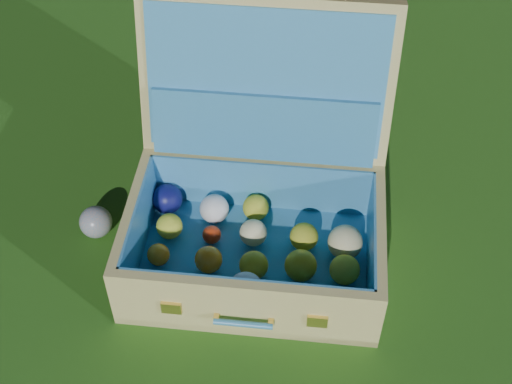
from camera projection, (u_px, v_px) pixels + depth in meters
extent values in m
plane|color=#215114|center=(273.00, 236.00, 1.62)|extent=(60.00, 60.00, 0.00)
sphere|color=teal|center=(96.00, 222.00, 1.60)|extent=(0.07, 0.07, 0.07)
cube|color=tan|center=(254.00, 263.00, 1.56)|extent=(0.55, 0.38, 0.02)
cube|color=tan|center=(245.00, 309.00, 1.39)|extent=(0.54, 0.05, 0.16)
cube|color=tan|center=(262.00, 186.00, 1.62)|extent=(0.54, 0.05, 0.16)
cube|color=tan|center=(135.00, 232.00, 1.52)|extent=(0.04, 0.32, 0.16)
cube|color=tan|center=(377.00, 253.00, 1.49)|extent=(0.04, 0.32, 0.16)
cube|color=teal|center=(254.00, 259.00, 1.55)|extent=(0.51, 0.34, 0.01)
cube|color=teal|center=(245.00, 301.00, 1.39)|extent=(0.50, 0.03, 0.14)
cube|color=teal|center=(262.00, 186.00, 1.60)|extent=(0.50, 0.03, 0.14)
cube|color=teal|center=(140.00, 230.00, 1.52)|extent=(0.02, 0.32, 0.14)
cube|color=teal|center=(371.00, 249.00, 1.48)|extent=(0.02, 0.32, 0.14)
cube|color=tan|center=(266.00, 79.00, 1.49)|extent=(0.54, 0.14, 0.35)
cube|color=teal|center=(265.00, 83.00, 1.47)|extent=(0.50, 0.11, 0.31)
cube|color=teal|center=(264.00, 128.00, 1.52)|extent=(0.48, 0.08, 0.15)
cube|color=#F2C659|center=(171.00, 308.00, 1.39)|extent=(0.04, 0.01, 0.03)
cube|color=#F2C659|center=(317.00, 321.00, 1.37)|extent=(0.04, 0.01, 0.03)
cylinder|color=teal|center=(243.00, 324.00, 1.38)|extent=(0.12, 0.02, 0.01)
cube|color=#F2C659|center=(216.00, 318.00, 1.39)|extent=(0.01, 0.02, 0.01)
cube|color=#F2C659|center=(271.00, 323.00, 1.38)|extent=(0.01, 0.02, 0.01)
sphere|color=#AC2B0D|center=(150.00, 286.00, 1.47)|extent=(0.04, 0.04, 0.04)
sphere|color=orange|center=(202.00, 289.00, 1.46)|extent=(0.05, 0.05, 0.05)
sphere|color=silver|center=(246.00, 289.00, 1.44)|extent=(0.07, 0.07, 0.07)
sphere|color=#0E0F48|center=(298.00, 299.00, 1.44)|extent=(0.05, 0.05, 0.05)
sphere|color=gold|center=(351.00, 303.00, 1.43)|extent=(0.05, 0.05, 0.05)
sphere|color=orange|center=(158.00, 255.00, 1.52)|extent=(0.05, 0.05, 0.05)
sphere|color=orange|center=(209.00, 260.00, 1.51)|extent=(0.06, 0.06, 0.06)
sphere|color=#ADA317|center=(254.00, 265.00, 1.49)|extent=(0.06, 0.06, 0.06)
sphere|color=#ADA317|center=(301.00, 265.00, 1.49)|extent=(0.07, 0.07, 0.07)
sphere|color=gold|center=(345.00, 270.00, 1.48)|extent=(0.06, 0.06, 0.06)
sphere|color=gold|center=(169.00, 226.00, 1.57)|extent=(0.06, 0.06, 0.06)
sphere|color=#AC2B0D|center=(212.00, 235.00, 1.56)|extent=(0.04, 0.04, 0.04)
sphere|color=beige|center=(253.00, 233.00, 1.56)|extent=(0.06, 0.06, 0.06)
sphere|color=gold|center=(304.00, 237.00, 1.55)|extent=(0.06, 0.06, 0.06)
sphere|color=beige|center=(345.00, 242.00, 1.53)|extent=(0.08, 0.08, 0.08)
sphere|color=#0E0F48|center=(167.00, 199.00, 1.62)|extent=(0.07, 0.07, 0.07)
sphere|color=silver|center=(214.00, 209.00, 1.60)|extent=(0.07, 0.07, 0.07)
sphere|color=gold|center=(256.00, 207.00, 1.61)|extent=(0.06, 0.06, 0.06)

